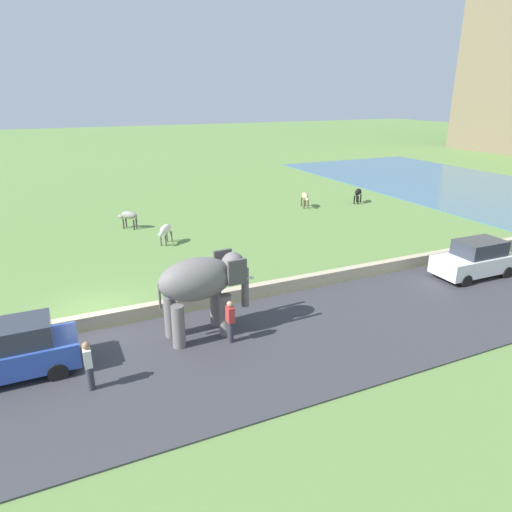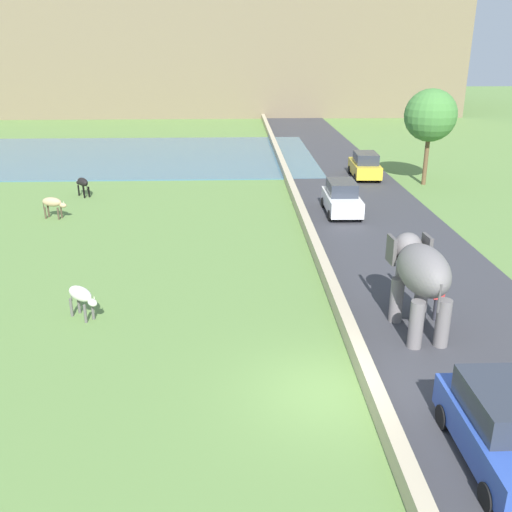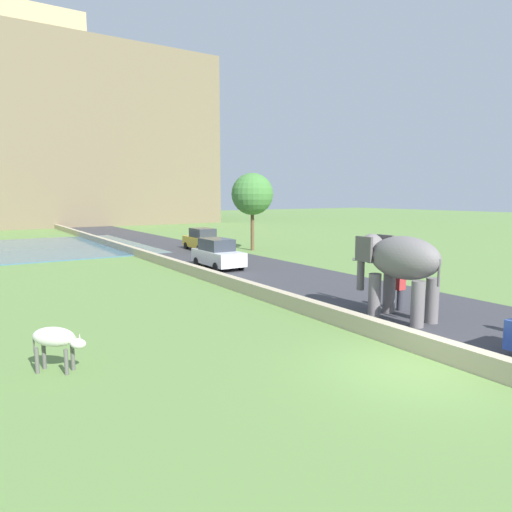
{
  "view_description": "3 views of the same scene",
  "coord_description": "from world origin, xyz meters",
  "px_view_note": "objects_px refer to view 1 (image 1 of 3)",
  "views": [
    {
      "loc": [
        17.48,
        -1.01,
        8.29
      ],
      "look_at": [
        1.17,
        6.45,
        1.86
      ],
      "focal_mm": 32.03,
      "sensor_mm": 36.0,
      "label": 1
    },
    {
      "loc": [
        -2.37,
        -12.86,
        8.85
      ],
      "look_at": [
        -1.62,
        6.8,
        1.39
      ],
      "focal_mm": 39.79,
      "sensor_mm": 36.0,
      "label": 2
    },
    {
      "loc": [
        -9.35,
        -7.14,
        4.38
      ],
      "look_at": [
        0.61,
        8.23,
        1.93
      ],
      "focal_mm": 31.97,
      "sensor_mm": 36.0,
      "label": 3
    }
  ],
  "objects_px": {
    "person_beside_elephant": "(230,321)",
    "car_white": "(476,259)",
    "elephant": "(203,283)",
    "person_trailing": "(88,365)",
    "cow_tan": "(305,197)",
    "car_blue": "(10,351)",
    "cow_grey": "(128,216)",
    "cow_white": "(165,230)",
    "cow_black": "(358,193)"
  },
  "relations": [
    {
      "from": "cow_white",
      "to": "cow_tan",
      "type": "bearing_deg",
      "value": 110.46
    },
    {
      "from": "elephant",
      "to": "cow_white",
      "type": "xyz_separation_m",
      "value": [
        -11.0,
        1.34,
        -1.2
      ]
    },
    {
      "from": "person_beside_elephant",
      "to": "cow_white",
      "type": "distance_m",
      "value": 11.95
    },
    {
      "from": "elephant",
      "to": "cow_tan",
      "type": "bearing_deg",
      "value": 139.42
    },
    {
      "from": "car_blue",
      "to": "cow_tan",
      "type": "height_order",
      "value": "car_blue"
    },
    {
      "from": "cow_black",
      "to": "elephant",
      "type": "bearing_deg",
      "value": -49.89
    },
    {
      "from": "cow_tan",
      "to": "cow_grey",
      "type": "distance_m",
      "value": 13.23
    },
    {
      "from": "car_white",
      "to": "cow_tan",
      "type": "relative_size",
      "value": 2.83
    },
    {
      "from": "cow_tan",
      "to": "cow_black",
      "type": "bearing_deg",
      "value": 84.84
    },
    {
      "from": "cow_black",
      "to": "cow_white",
      "type": "xyz_separation_m",
      "value": [
        4.01,
        -16.48,
        0.0
      ]
    },
    {
      "from": "cow_grey",
      "to": "cow_black",
      "type": "bearing_deg",
      "value": 89.4
    },
    {
      "from": "cow_tan",
      "to": "person_trailing",
      "type": "bearing_deg",
      "value": -45.18
    },
    {
      "from": "elephant",
      "to": "person_trailing",
      "type": "bearing_deg",
      "value": -66.74
    },
    {
      "from": "person_trailing",
      "to": "cow_white",
      "type": "distance_m",
      "value": 13.85
    },
    {
      "from": "person_beside_elephant",
      "to": "cow_grey",
      "type": "bearing_deg",
      "value": -177.67
    },
    {
      "from": "cow_tan",
      "to": "car_blue",
      "type": "bearing_deg",
      "value": -51.46
    },
    {
      "from": "person_beside_elephant",
      "to": "cow_tan",
      "type": "relative_size",
      "value": 1.15
    },
    {
      "from": "car_white",
      "to": "cow_black",
      "type": "relative_size",
      "value": 3.1
    },
    {
      "from": "car_white",
      "to": "cow_grey",
      "type": "relative_size",
      "value": 3.23
    },
    {
      "from": "elephant",
      "to": "car_blue",
      "type": "relative_size",
      "value": 0.88
    },
    {
      "from": "cow_grey",
      "to": "cow_tan",
      "type": "bearing_deg",
      "value": 91.0
    },
    {
      "from": "car_blue",
      "to": "car_white",
      "type": "relative_size",
      "value": 0.99
    },
    {
      "from": "car_blue",
      "to": "cow_white",
      "type": "height_order",
      "value": "car_blue"
    },
    {
      "from": "elephant",
      "to": "person_trailing",
      "type": "xyz_separation_m",
      "value": [
        1.75,
        -4.08,
        -1.16
      ]
    },
    {
      "from": "car_white",
      "to": "cow_tan",
      "type": "height_order",
      "value": "car_white"
    },
    {
      "from": "cow_black",
      "to": "cow_white",
      "type": "height_order",
      "value": "same"
    },
    {
      "from": "person_beside_elephant",
      "to": "cow_tan",
      "type": "bearing_deg",
      "value": 142.47
    },
    {
      "from": "car_blue",
      "to": "cow_grey",
      "type": "xyz_separation_m",
      "value": [
        -15.21,
        6.16,
        -0.06
      ]
    },
    {
      "from": "person_trailing",
      "to": "cow_grey",
      "type": "distance_m",
      "value": 17.43
    },
    {
      "from": "car_blue",
      "to": "cow_tan",
      "type": "bearing_deg",
      "value": 128.54
    },
    {
      "from": "person_beside_elephant",
      "to": "car_blue",
      "type": "height_order",
      "value": "car_blue"
    },
    {
      "from": "person_beside_elephant",
      "to": "car_white",
      "type": "xyz_separation_m",
      "value": [
        -0.92,
        12.79,
        0.03
      ]
    },
    {
      "from": "person_trailing",
      "to": "cow_tan",
      "type": "xyz_separation_m",
      "value": [
        -17.18,
        17.29,
        -0.04
      ]
    },
    {
      "from": "car_white",
      "to": "cow_black",
      "type": "distance_m",
      "value": 15.65
    },
    {
      "from": "car_white",
      "to": "cow_white",
      "type": "height_order",
      "value": "car_white"
    },
    {
      "from": "car_white",
      "to": "cow_grey",
      "type": "xyz_separation_m",
      "value": [
        -15.21,
        -13.45,
        -0.06
      ]
    },
    {
      "from": "person_beside_elephant",
      "to": "cow_white",
      "type": "relative_size",
      "value": 1.27
    },
    {
      "from": "elephant",
      "to": "person_trailing",
      "type": "distance_m",
      "value": 4.59
    },
    {
      "from": "cow_black",
      "to": "cow_white",
      "type": "bearing_deg",
      "value": -76.31
    },
    {
      "from": "car_white",
      "to": "cow_white",
      "type": "xyz_separation_m",
      "value": [
        -11.01,
        -12.1,
        -0.06
      ]
    },
    {
      "from": "car_white",
      "to": "elephant",
      "type": "bearing_deg",
      "value": -90.07
    },
    {
      "from": "car_blue",
      "to": "car_white",
      "type": "bearing_deg",
      "value": 90.0
    },
    {
      "from": "person_beside_elephant",
      "to": "cow_grey",
      "type": "distance_m",
      "value": 16.15
    },
    {
      "from": "car_blue",
      "to": "car_white",
      "type": "distance_m",
      "value": 19.62
    },
    {
      "from": "cow_tan",
      "to": "cow_grey",
      "type": "xyz_separation_m",
      "value": [
        0.23,
        -13.23,
        0.0
      ]
    },
    {
      "from": "person_beside_elephant",
      "to": "car_white",
      "type": "height_order",
      "value": "car_white"
    },
    {
      "from": "car_blue",
      "to": "car_white",
      "type": "height_order",
      "value": "same"
    },
    {
      "from": "car_white",
      "to": "cow_tan",
      "type": "bearing_deg",
      "value": -179.17
    },
    {
      "from": "cow_black",
      "to": "cow_tan",
      "type": "bearing_deg",
      "value": -95.16
    },
    {
      "from": "cow_white",
      "to": "elephant",
      "type": "bearing_deg",
      "value": -6.94
    }
  ]
}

